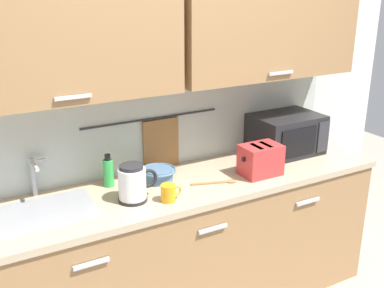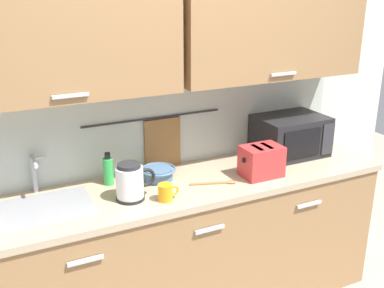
% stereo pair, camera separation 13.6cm
% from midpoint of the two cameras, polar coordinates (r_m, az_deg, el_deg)
% --- Properties ---
extents(counter_unit, '(2.53, 0.64, 0.90)m').
position_cam_midpoint_polar(counter_unit, '(2.97, -2.23, -12.57)').
color(counter_unit, '#997047').
rests_on(counter_unit, ground).
extents(back_wall_assembly, '(3.70, 0.41, 2.50)m').
position_cam_midpoint_polar(back_wall_assembly, '(2.77, -4.51, 8.88)').
color(back_wall_assembly, silver).
rests_on(back_wall_assembly, ground).
extents(sink_faucet, '(0.09, 0.17, 0.22)m').
position_cam_midpoint_polar(sink_faucet, '(2.69, -20.26, -3.34)').
color(sink_faucet, '#B2B5BA').
rests_on(sink_faucet, counter_unit).
extents(microwave, '(0.46, 0.35, 0.27)m').
position_cam_midpoint_polar(microwave, '(3.23, 10.31, 1.21)').
color(microwave, black).
rests_on(microwave, counter_unit).
extents(electric_kettle, '(0.23, 0.16, 0.21)m').
position_cam_midpoint_polar(electric_kettle, '(2.52, -8.81, -4.83)').
color(electric_kettle, black).
rests_on(electric_kettle, counter_unit).
extents(dish_soap_bottle, '(0.06, 0.06, 0.20)m').
position_cam_midpoint_polar(dish_soap_bottle, '(2.73, -11.65, -3.43)').
color(dish_soap_bottle, green).
rests_on(dish_soap_bottle, counter_unit).
extents(mug_near_sink, '(0.12, 0.08, 0.09)m').
position_cam_midpoint_polar(mug_near_sink, '(2.52, -4.44, -6.04)').
color(mug_near_sink, orange).
rests_on(mug_near_sink, counter_unit).
extents(mixing_bowl, '(0.21, 0.21, 0.08)m').
position_cam_midpoint_polar(mixing_bowl, '(2.77, -5.55, -3.69)').
color(mixing_bowl, '#4C7093').
rests_on(mixing_bowl, counter_unit).
extents(toaster, '(0.26, 0.17, 0.19)m').
position_cam_midpoint_polar(toaster, '(2.85, 7.09, -1.95)').
color(toaster, red).
rests_on(toaster, counter_unit).
extents(wooden_spoon, '(0.27, 0.11, 0.01)m').
position_cam_midpoint_polar(wooden_spoon, '(2.74, 1.98, -4.74)').
color(wooden_spoon, '#9E7042').
rests_on(wooden_spoon, counter_unit).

